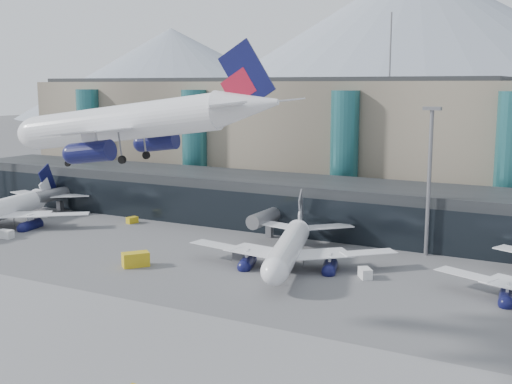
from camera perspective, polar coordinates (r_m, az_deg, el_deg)
ground at (r=87.27m, az=-13.17°, el=-10.31°), size 900.00×900.00×0.00m
runway_strip at (r=77.48m, az=-20.68°, el=-13.27°), size 400.00×40.00×0.04m
runway_markings at (r=77.47m, az=-20.68°, el=-13.25°), size 128.00×1.00×0.02m
concourse at (r=133.23m, az=3.29°, el=-0.99°), size 170.00×27.00×10.00m
terminal_main at (r=171.58m, az=0.28°, el=4.91°), size 130.00×30.00×31.00m
teal_towers at (r=152.97m, az=0.80°, el=3.81°), size 116.40×19.40×46.00m
lightmast_mid at (r=112.98m, az=15.16°, el=1.65°), size 3.00×1.20×25.60m
hero_jet at (r=72.22m, az=-9.62°, el=7.09°), size 34.87×35.33×11.41m
jet_parked_left at (r=146.21m, az=-20.97°, el=-0.76°), size 38.18×39.02×12.56m
jet_parked_mid at (r=106.16m, az=3.14°, el=-4.02°), size 34.66×36.33×11.66m
veh_a at (r=132.84m, az=-21.35°, el=-3.50°), size 2.99×1.86×1.61m
veh_b at (r=139.60m, az=-10.95°, el=-2.47°), size 2.02×2.63×1.34m
veh_c at (r=107.14m, az=-1.14°, el=-5.80°), size 3.61×2.31×1.86m
veh_g at (r=100.18m, az=9.68°, el=-7.12°), size 2.84×3.07×1.56m
veh_h at (r=106.61m, az=-10.65°, el=-5.91°), size 4.39×4.69×2.34m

